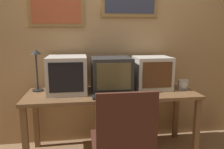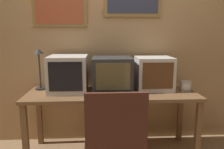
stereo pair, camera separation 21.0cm
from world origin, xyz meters
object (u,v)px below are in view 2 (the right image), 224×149
Objects in this scene: desk_lamp at (39,62)px; desk_clock at (185,86)px; monitor_right at (154,73)px; mouse_near_keyboard at (140,96)px; monitor_center at (112,74)px; keyboard_main at (112,96)px; monitor_left at (68,74)px.

desk_clock is at bearing -5.85° from desk_lamp.
mouse_near_keyboard is at bearing -124.07° from monitor_right.
mouse_near_keyboard is at bearing -46.93° from monitor_center.
desk_clock is 0.25× the size of desk_lamp.
monitor_right is 0.41m from mouse_near_keyboard.
mouse_near_keyboard is at bearing -19.04° from desk_lamp.
monitor_center is at bearing -6.00° from desk_lamp.
monitor_right is at bearing 164.06° from desk_clock.
monitor_right reaches higher than mouse_near_keyboard.
desk_lamp reaches higher than keyboard_main.
monitor_right is at bearing 1.86° from monitor_left.
monitor_left is 0.84m from mouse_near_keyboard.
keyboard_main is (0.48, -0.28, -0.19)m from monitor_left.
monitor_center is 4.06× the size of mouse_near_keyboard.
monitor_center is 1.00× the size of keyboard_main.
monitor_left is 0.98m from monitor_right.
mouse_near_keyboard reaches higher than keyboard_main.
keyboard_main is 0.93× the size of desk_lamp.
monitor_center is 0.85m from desk_lamp.
desk_lamp is at bearing 160.96° from mouse_near_keyboard.
monitor_left reaches higher than monitor_center.
monitor_center reaches higher than desk_clock.
keyboard_main is (-0.50, -0.31, -0.18)m from monitor_right.
monitor_center is 0.34m from keyboard_main.
desk_lamp is (-0.82, 0.38, 0.31)m from keyboard_main.
desk_lamp reaches higher than monitor_right.
monitor_center is at bearing -178.17° from monitor_right.
monitor_left is 0.97× the size of monitor_center.
monitor_center is at bearing 1.89° from monitor_left.
monitor_center is 1.08× the size of monitor_right.
monitor_right is 1.33m from desk_lamp.
monitor_left reaches higher than monitor_right.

